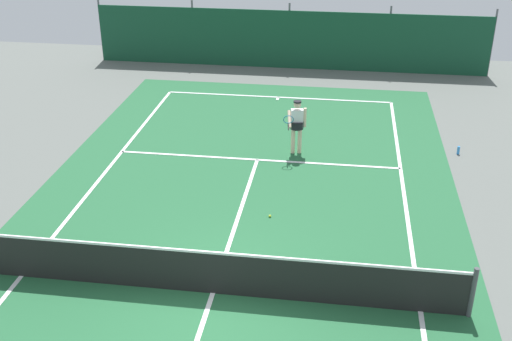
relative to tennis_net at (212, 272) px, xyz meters
name	(u,v)px	position (x,y,z in m)	size (l,w,h in m)	color
ground_plane	(213,293)	(0.00, 0.00, -0.51)	(36.00, 36.00, 0.00)	slate
court_surface	(213,293)	(0.00, 0.00, -0.51)	(11.02, 26.60, 0.01)	#236038
tennis_net	(212,272)	(0.00, 0.00, 0.00)	(10.12, 0.10, 1.10)	black
back_fence	(289,49)	(0.00, 16.14, 0.16)	(16.30, 0.98, 2.70)	#14472D
tennis_player	(297,123)	(1.07, 7.06, 0.45)	(0.64, 0.80, 1.64)	beige
tennis_ball_near_player	(270,216)	(0.77, 3.18, -0.48)	(0.07, 0.07, 0.07)	#CCDB33
water_bottle	(458,150)	(5.87, 7.67, -0.39)	(0.08, 0.08, 0.24)	#338CD8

